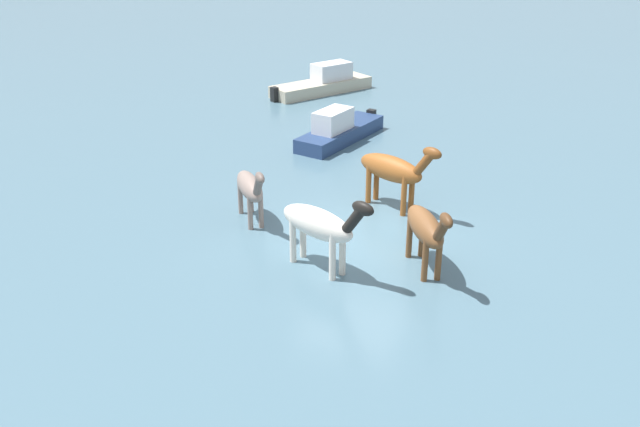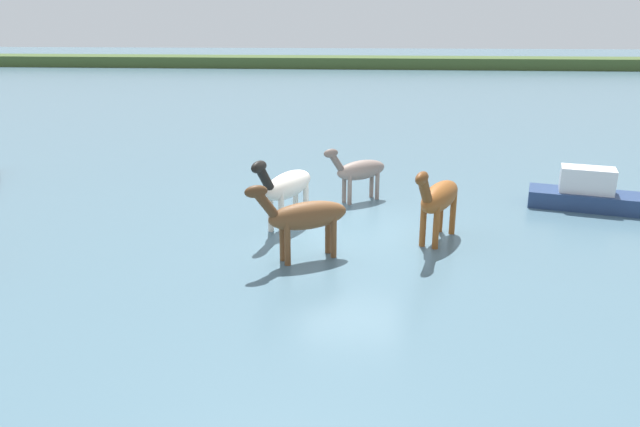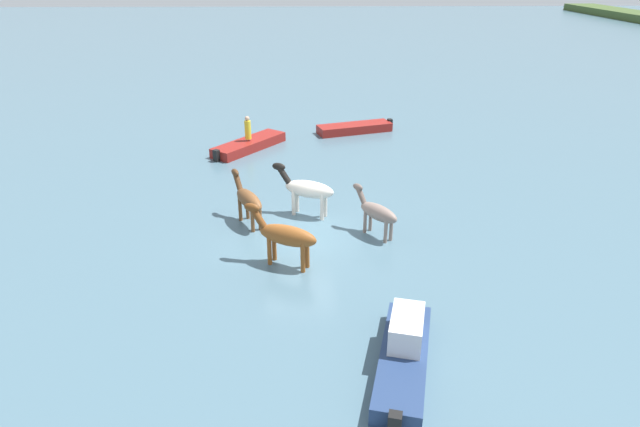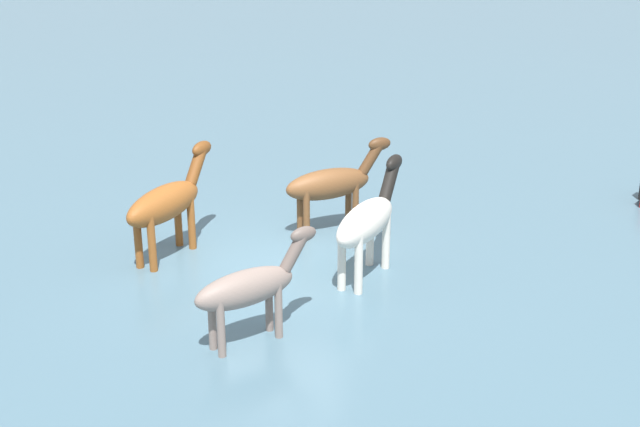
# 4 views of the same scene
# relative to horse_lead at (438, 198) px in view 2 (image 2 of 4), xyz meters

# --- Properties ---
(ground_plane) EXTENTS (216.27, 216.27, 0.00)m
(ground_plane) POSITION_rel_horse_lead_xyz_m (-2.03, 0.42, -1.08)
(ground_plane) COLOR #476675
(distant_shoreline) EXTENTS (194.65, 6.00, 2.40)m
(distant_shoreline) POSITION_rel_horse_lead_xyz_m (-2.03, 56.56, -1.08)
(distant_shoreline) COLOR #3D5228
(distant_shoreline) RESTS_ON ground_plane
(horse_lead) EXTENTS (1.45, 2.44, 1.96)m
(horse_lead) POSITION_rel_horse_lead_xyz_m (0.00, 0.00, 0.00)
(horse_lead) COLOR brown
(horse_lead) RESTS_ON ground_plane
(horse_rear_stallion) EXTENTS (2.22, 1.48, 1.83)m
(horse_rear_stallion) POSITION_rel_horse_lead_xyz_m (-3.01, -1.44, -0.07)
(horse_rear_stallion) COLOR brown
(horse_rear_stallion) RESTS_ON ground_plane
(horse_dun_straggler) EXTENTS (1.40, 2.46, 1.96)m
(horse_dun_straggler) POSITION_rel_horse_lead_xyz_m (-3.73, 0.71, 0.00)
(horse_dun_straggler) COLOR silver
(horse_dun_straggler) RESTS_ON ground_plane
(horse_gray_outer) EXTENTS (1.89, 1.60, 1.68)m
(horse_gray_outer) POSITION_rel_horse_lead_xyz_m (-1.96, 3.14, -0.16)
(horse_gray_outer) COLOR gray
(horse_gray_outer) RESTS_ON ground_plane
(boat_dinghy_port) EXTENTS (4.20, 2.07, 1.32)m
(boat_dinghy_port) POSITION_rel_horse_lead_xyz_m (4.81, 2.96, -0.78)
(boat_dinghy_port) COLOR navy
(boat_dinghy_port) RESTS_ON ground_plane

